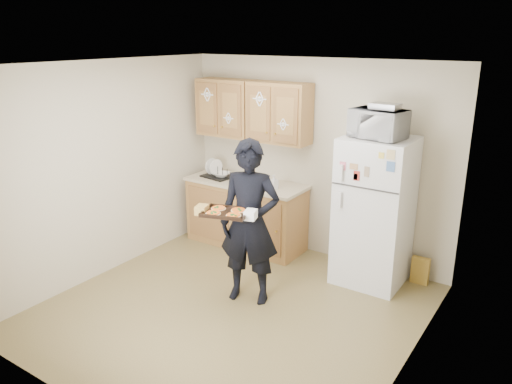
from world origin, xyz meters
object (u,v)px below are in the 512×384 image
Objects in this scene: refrigerator at (374,212)px; baking_tray at (226,213)px; microwave at (378,124)px; dish_rack at (218,171)px; person at (250,223)px.

refrigerator is 3.73× the size of baking_tray.
microwave is at bearing -105.85° from refrigerator.
baking_tray reaches higher than dish_rack.
refrigerator reaches higher than baking_tray.
baking_tray is (-1.02, -1.42, 0.21)m from refrigerator.
microwave is 1.37× the size of dish_rack.
person is at bearing 54.88° from baking_tray.
microwave reaches higher than refrigerator.
dish_rack is (-1.30, 1.14, 0.10)m from person.
dish_rack is (-2.22, 0.06, -0.87)m from microwave.
person is at bearing -41.11° from dish_rack.
microwave is at bearing -1.47° from dish_rack.
refrigerator is 2.24m from dish_rack.
person is 0.35m from baking_tray.
person is 4.32× the size of dish_rack.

